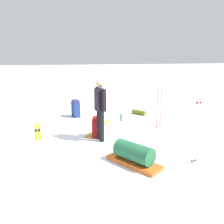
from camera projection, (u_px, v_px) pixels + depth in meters
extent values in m
plane|color=white|center=(112.00, 135.00, 7.09)|extent=(80.00, 80.00, 0.00)
cylinder|color=black|center=(99.00, 125.00, 6.65)|extent=(0.14, 0.14, 0.85)
cylinder|color=black|center=(102.00, 127.00, 6.47)|extent=(0.14, 0.14, 0.85)
cube|color=black|center=(100.00, 100.00, 6.38)|extent=(0.29, 0.38, 0.60)
cylinder|color=black|center=(97.00, 97.00, 6.58)|extent=(0.09, 0.09, 0.58)
cylinder|color=black|center=(103.00, 100.00, 6.16)|extent=(0.09, 0.09, 0.58)
sphere|color=tan|center=(100.00, 83.00, 6.27)|extent=(0.22, 0.22, 0.22)
cube|color=gold|center=(100.00, 128.00, 7.68)|extent=(1.00, 1.76, 0.02)
cube|color=black|center=(100.00, 127.00, 7.68)|extent=(0.12, 0.15, 0.03)
cube|color=gold|center=(98.00, 128.00, 7.71)|extent=(1.00, 1.76, 0.02)
cube|color=black|center=(98.00, 127.00, 7.71)|extent=(0.12, 0.15, 0.03)
cube|color=gold|center=(39.00, 131.00, 7.42)|extent=(0.33, 1.73, 0.02)
cube|color=black|center=(39.00, 130.00, 7.41)|extent=(0.08, 0.15, 0.03)
cube|color=gold|center=(36.00, 131.00, 7.38)|extent=(0.33, 1.73, 0.02)
cube|color=black|center=(36.00, 130.00, 7.38)|extent=(0.08, 0.15, 0.03)
cube|color=maroon|center=(97.00, 128.00, 6.87)|extent=(0.34, 0.40, 0.51)
cube|color=#9F0F06|center=(97.00, 118.00, 6.80)|extent=(0.31, 0.36, 0.08)
cube|color=navy|center=(76.00, 110.00, 8.97)|extent=(0.34, 0.42, 0.57)
cube|color=navy|center=(75.00, 101.00, 8.89)|extent=(0.30, 0.38, 0.08)
cylinder|color=maroon|center=(161.00, 109.00, 7.60)|extent=(0.02, 0.02, 1.24)
sphere|color=#A51919|center=(162.00, 89.00, 7.44)|extent=(0.05, 0.05, 0.05)
cylinder|color=black|center=(160.00, 126.00, 7.74)|extent=(0.07, 0.07, 0.01)
cylinder|color=maroon|center=(157.00, 110.00, 7.53)|extent=(0.02, 0.02, 1.24)
sphere|color=#A51919|center=(158.00, 89.00, 7.37)|extent=(0.05, 0.05, 0.05)
cylinder|color=black|center=(156.00, 127.00, 7.67)|extent=(0.07, 0.07, 0.01)
cylinder|color=#B6B1C7|center=(197.00, 134.00, 5.14)|extent=(0.02, 0.02, 1.34)
sphere|color=#A51919|center=(200.00, 102.00, 4.97)|extent=(0.05, 0.05, 0.05)
cylinder|color=black|center=(195.00, 160.00, 5.29)|extent=(0.07, 0.07, 0.01)
cylinder|color=#B6B1C7|center=(194.00, 135.00, 5.10)|extent=(0.02, 0.02, 1.34)
sphere|color=#A51919|center=(197.00, 103.00, 4.93)|extent=(0.05, 0.05, 0.05)
cylinder|color=black|center=(192.00, 161.00, 5.25)|extent=(0.07, 0.07, 0.01)
cube|color=#DD5C1D|center=(134.00, 162.00, 5.22)|extent=(1.12, 1.28, 0.09)
cylinder|color=#24643F|center=(134.00, 152.00, 5.16)|extent=(0.85, 0.95, 0.40)
cylinder|color=#536214|center=(139.00, 112.00, 9.35)|extent=(0.50, 0.53, 0.18)
cylinder|color=#177B35|center=(121.00, 118.00, 8.45)|extent=(0.07, 0.07, 0.26)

